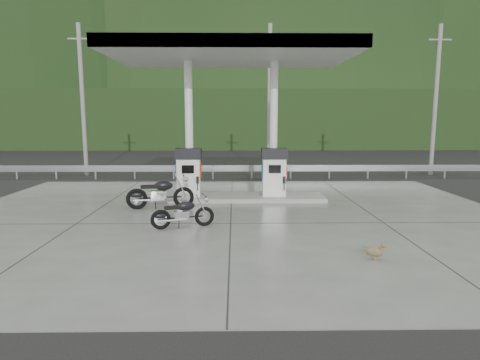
{
  "coord_description": "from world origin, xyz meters",
  "views": [
    {
      "loc": [
        0.11,
        -12.39,
        3.03
      ],
      "look_at": [
        0.3,
        1.0,
        1.0
      ],
      "focal_mm": 30.0,
      "sensor_mm": 36.0,
      "label": 1
    }
  ],
  "objects_px": {
    "gas_pump_left": "(189,172)",
    "duck": "(374,252)",
    "motorcycle_right": "(183,214)",
    "motorcycle_left": "(160,194)",
    "gas_pump_right": "(274,172)"
  },
  "relations": [
    {
      "from": "gas_pump_right",
      "to": "motorcycle_right",
      "type": "xyz_separation_m",
      "value": [
        -2.94,
        -3.93,
        -0.65
      ]
    },
    {
      "from": "motorcycle_right",
      "to": "gas_pump_left",
      "type": "bearing_deg",
      "value": 77.2
    },
    {
      "from": "gas_pump_right",
      "to": "motorcycle_right",
      "type": "bearing_deg",
      "value": -126.79
    },
    {
      "from": "motorcycle_left",
      "to": "motorcycle_right",
      "type": "distance_m",
      "value": 2.74
    },
    {
      "from": "motorcycle_left",
      "to": "duck",
      "type": "bearing_deg",
      "value": -53.42
    },
    {
      "from": "gas_pump_right",
      "to": "motorcycle_left",
      "type": "xyz_separation_m",
      "value": [
        -4.02,
        -1.41,
        -0.54
      ]
    },
    {
      "from": "gas_pump_right",
      "to": "motorcycle_right",
      "type": "distance_m",
      "value": 4.95
    },
    {
      "from": "motorcycle_left",
      "to": "duck",
      "type": "xyz_separation_m",
      "value": [
        5.56,
        -5.2,
        -0.34
      ]
    },
    {
      "from": "gas_pump_right",
      "to": "motorcycle_left",
      "type": "bearing_deg",
      "value": -160.65
    },
    {
      "from": "gas_pump_left",
      "to": "motorcycle_right",
      "type": "bearing_deg",
      "value": -86.16
    },
    {
      "from": "gas_pump_left",
      "to": "duck",
      "type": "xyz_separation_m",
      "value": [
        4.74,
        -6.61,
        -0.88
      ]
    },
    {
      "from": "gas_pump_left",
      "to": "duck",
      "type": "distance_m",
      "value": 8.18
    },
    {
      "from": "motorcycle_right",
      "to": "duck",
      "type": "relative_size",
      "value": 3.61
    },
    {
      "from": "gas_pump_left",
      "to": "motorcycle_left",
      "type": "xyz_separation_m",
      "value": [
        -0.82,
        -1.41,
        -0.54
      ]
    },
    {
      "from": "motorcycle_right",
      "to": "duck",
      "type": "xyz_separation_m",
      "value": [
        4.47,
        -2.68,
        -0.23
      ]
    }
  ]
}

